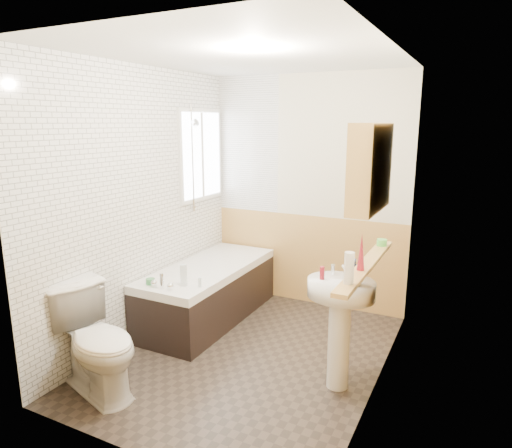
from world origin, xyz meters
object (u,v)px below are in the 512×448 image
Objects in this scene: bathtub at (209,291)px; pine_shelf at (367,265)px; sink at (340,312)px; medicine_cabinet at (370,167)px; toilet at (97,342)px.

pine_shelf is (1.77, -0.74, 0.75)m from bathtub.
medicine_cabinet is at bearing -5.82° from sink.
toilet is 1.26× the size of medicine_cabinet.
bathtub is at bearing 16.07° from toilet.
sink is at bearing 152.06° from pine_shelf.
pine_shelf reaches higher than toilet.
medicine_cabinet reaches higher than toilet.
bathtub is 1.28× the size of pine_shelf.
sink is 1.10m from medicine_cabinet.
toilet is 2.06m from pine_shelf.
medicine_cabinet reaches higher than pine_shelf.
pine_shelf is at bearing -21.73° from sink.
pine_shelf is at bearing -49.91° from toilet.
bathtub is at bearing 159.05° from medicine_cabinet.
sink is at bearing -21.87° from bathtub.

